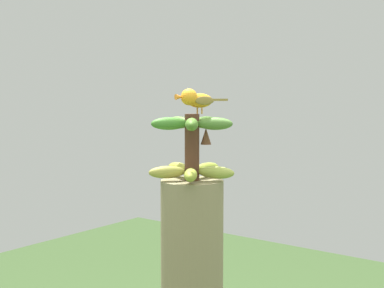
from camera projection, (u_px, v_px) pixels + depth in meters
banana_bunch at (192, 147)px, 1.80m from camera, size 0.30×0.28×0.22m
perched_bird at (196, 99)px, 1.79m from camera, size 0.09×0.19×0.08m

